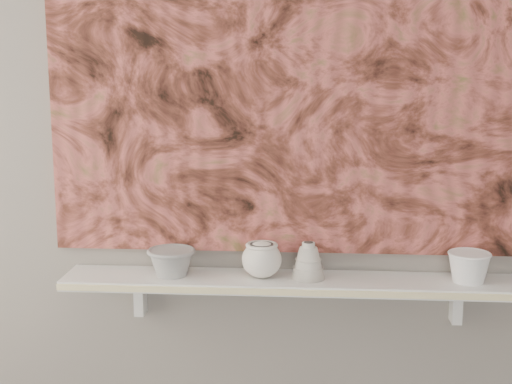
# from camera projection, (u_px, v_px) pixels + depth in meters

# --- Properties ---
(wall_back) EXTENTS (3.60, 0.00, 3.60)m
(wall_back) POSITION_uv_depth(u_px,v_px,m) (298.00, 135.00, 2.15)
(wall_back) COLOR gray
(wall_back) RESTS_ON floor
(shelf) EXTENTS (1.40, 0.18, 0.03)m
(shelf) POSITION_uv_depth(u_px,v_px,m) (296.00, 283.00, 2.13)
(shelf) COLOR white
(shelf) RESTS_ON wall_back
(shelf_stripe) EXTENTS (1.40, 0.01, 0.02)m
(shelf_stripe) POSITION_uv_depth(u_px,v_px,m) (295.00, 293.00, 2.04)
(shelf_stripe) COLOR beige
(shelf_stripe) RESTS_ON shelf
(bracket_left) EXTENTS (0.03, 0.06, 0.12)m
(bracket_left) POSITION_uv_depth(u_px,v_px,m) (140.00, 296.00, 2.25)
(bracket_left) COLOR white
(bracket_left) RESTS_ON wall_back
(bracket_right) EXTENTS (0.03, 0.06, 0.12)m
(bracket_right) POSITION_uv_depth(u_px,v_px,m) (456.00, 303.00, 2.18)
(bracket_right) COLOR white
(bracket_right) RESTS_ON wall_back
(painting) EXTENTS (1.50, 0.02, 1.10)m
(painting) POSITION_uv_depth(u_px,v_px,m) (298.00, 71.00, 2.10)
(painting) COLOR brown
(painting) RESTS_ON wall_back
(house_motif) EXTENTS (0.09, 0.00, 0.08)m
(house_motif) POSITION_uv_depth(u_px,v_px,m) (449.00, 176.00, 2.11)
(house_motif) COLOR black
(house_motif) RESTS_ON painting
(bowl_grey) EXTENTS (0.17, 0.17, 0.08)m
(bowl_grey) POSITION_uv_depth(u_px,v_px,m) (171.00, 262.00, 2.15)
(bowl_grey) COLOR gray
(bowl_grey) RESTS_ON shelf
(cup_cream) EXTENTS (0.13, 0.13, 0.11)m
(cup_cream) POSITION_uv_depth(u_px,v_px,m) (262.00, 260.00, 2.13)
(cup_cream) COLOR white
(cup_cream) RESTS_ON shelf
(bell_vessel) EXTENTS (0.13, 0.13, 0.11)m
(bell_vessel) POSITION_uv_depth(u_px,v_px,m) (308.00, 260.00, 2.12)
(bell_vessel) COLOR beige
(bell_vessel) RESTS_ON shelf
(bowl_white) EXTENTS (0.13, 0.13, 0.09)m
(bowl_white) POSITION_uv_depth(u_px,v_px,m) (469.00, 267.00, 2.09)
(bowl_white) COLOR white
(bowl_white) RESTS_ON shelf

